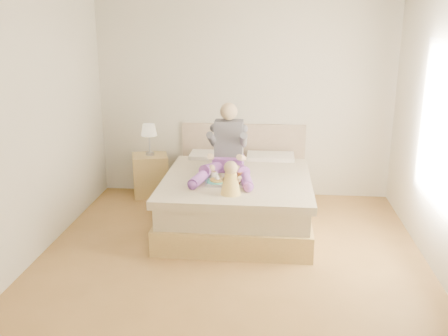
# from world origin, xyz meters

# --- Properties ---
(room) EXTENTS (4.02, 4.22, 2.71)m
(room) POSITION_xyz_m (0.08, 0.01, 1.51)
(room) COLOR brown
(room) RESTS_ON ground
(bed) EXTENTS (1.70, 2.18, 1.00)m
(bed) POSITION_xyz_m (0.00, 1.08, 0.32)
(bed) COLOR #A68A4D
(bed) RESTS_ON ground
(nightstand) EXTENTS (0.57, 0.54, 0.58)m
(nightstand) POSITION_xyz_m (-1.28, 1.88, 0.29)
(nightstand) COLOR #A68A4D
(nightstand) RESTS_ON ground
(lamp) EXTENTS (0.21, 0.21, 0.43)m
(lamp) POSITION_xyz_m (-1.28, 1.87, 0.91)
(lamp) COLOR silver
(lamp) RESTS_ON nightstand
(adult) EXTENTS (0.72, 1.01, 0.85)m
(adult) POSITION_xyz_m (-0.13, 1.05, 0.86)
(adult) COLOR #753B94
(adult) RESTS_ON bed
(tray) EXTENTS (0.43, 0.35, 0.12)m
(tray) POSITION_xyz_m (-0.12, 0.66, 0.64)
(tray) COLOR silver
(tray) RESTS_ON bed
(baby) EXTENTS (0.24, 0.32, 0.36)m
(baby) POSITION_xyz_m (-0.03, 0.30, 0.76)
(baby) COLOR #F1C24C
(baby) RESTS_ON bed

